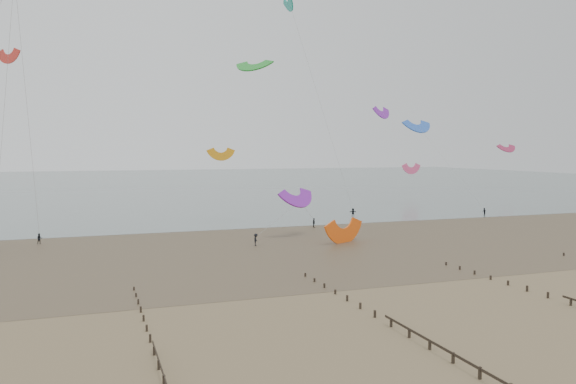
% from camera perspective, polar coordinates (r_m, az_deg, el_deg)
% --- Properties ---
extents(ground, '(500.00, 500.00, 0.00)m').
position_cam_1_polar(ground, '(49.33, 2.49, -11.86)').
color(ground, brown).
rests_on(ground, ground).
extents(sea_and_shore, '(500.00, 665.00, 0.03)m').
position_cam_1_polar(sea_and_shore, '(80.70, -9.45, -5.55)').
color(sea_and_shore, '#475654').
rests_on(sea_and_shore, ground).
extents(kitesurfers, '(106.96, 28.87, 1.82)m').
position_cam_1_polar(kitesurfers, '(97.31, -1.31, -3.32)').
color(kitesurfers, black).
rests_on(kitesurfers, ground).
extents(grounded_kite, '(8.85, 8.15, 3.92)m').
position_cam_1_polar(grounded_kite, '(84.05, 5.76, -5.13)').
color(grounded_kite, '#FF5910').
rests_on(grounded_kite, ground).
extents(kites_airborne, '(244.86, 114.68, 41.64)m').
position_cam_1_polar(kites_airborne, '(124.96, -15.21, 7.59)').
color(kites_airborne, '#D3D710').
rests_on(kites_airborne, ground).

